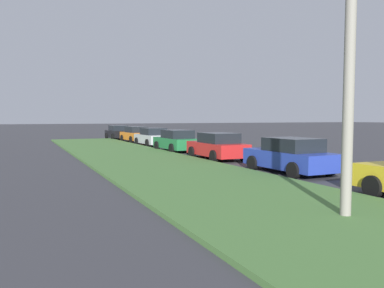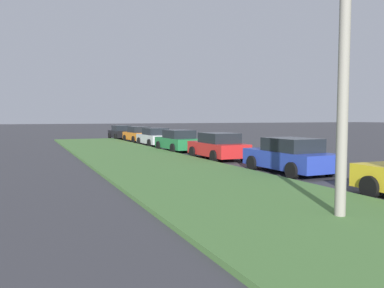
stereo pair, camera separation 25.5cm
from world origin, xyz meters
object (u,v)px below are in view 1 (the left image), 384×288
at_px(parked_car_blue, 290,156).
at_px(streetlight, 365,22).
at_px(parked_car_red, 217,146).
at_px(parked_car_green, 177,141).
at_px(parked_car_silver, 153,137).
at_px(parked_car_orange, 136,134).
at_px(parked_car_black, 118,132).

relative_size(parked_car_blue, streetlight, 0.58).
height_order(parked_car_red, streetlight, streetlight).
xyz_separation_m(parked_car_green, streetlight, (-18.14, 2.88, 3.67)).
bearing_deg(parked_car_silver, parked_car_blue, 179.40).
height_order(parked_car_silver, parked_car_orange, same).
bearing_deg(parked_car_red, parked_car_silver, -0.12).
distance_m(parked_car_blue, parked_car_red, 5.98).
bearing_deg(parked_car_orange, parked_car_blue, 177.18).
height_order(parked_car_blue, parked_car_black, same).
relative_size(parked_car_black, streetlight, 0.58).
bearing_deg(parked_car_green, parked_car_red, -179.82).
height_order(parked_car_silver, parked_car_black, same).
height_order(parked_car_blue, parked_car_orange, same).
distance_m(parked_car_green, parked_car_orange, 10.98).
height_order(parked_car_blue, parked_car_red, same).
relative_size(parked_car_green, parked_car_orange, 0.99).
xyz_separation_m(parked_car_silver, streetlight, (-23.75, 3.04, 3.67)).
height_order(parked_car_red, parked_car_orange, same).
bearing_deg(parked_car_black, streetlight, 173.66).
distance_m(parked_car_blue, streetlight, 8.24).
relative_size(parked_car_silver, streetlight, 0.58).
bearing_deg(parked_car_silver, streetlight, 171.19).
height_order(parked_car_orange, parked_car_black, same).
bearing_deg(parked_car_blue, parked_car_orange, -0.32).
relative_size(parked_car_red, parked_car_black, 0.99).
bearing_deg(parked_car_blue, parked_car_silver, 0.21).
xyz_separation_m(parked_car_green, parked_car_silver, (5.60, -0.15, 0.00)).
bearing_deg(parked_car_black, parked_car_blue, 179.33).
distance_m(parked_car_blue, parked_car_silver, 17.16).
relative_size(parked_car_blue, parked_car_silver, 0.99).
height_order(parked_car_green, parked_car_black, same).
xyz_separation_m(parked_car_green, parked_car_orange, (10.97, -0.27, 0.00)).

